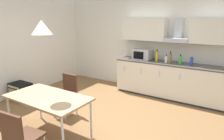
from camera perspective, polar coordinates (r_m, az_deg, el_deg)
name	(u,v)px	position (r m, az deg, el deg)	size (l,w,h in m)	color
ground_plane	(88,125)	(4.04, -6.99, -15.46)	(7.68, 7.76, 0.02)	brown
wall_back	(145,44)	(5.82, 9.34, 7.36)	(6.15, 0.10, 2.60)	silver
wall_left	(3,48)	(5.61, -28.70, 5.52)	(0.10, 6.21, 2.60)	silver
kitchen_counter	(172,80)	(5.36, 16.86, -2.86)	(2.98, 0.63, 0.92)	#333333
backsplash_tile	(178,52)	(5.48, 18.22, 4.80)	(2.96, 0.02, 0.46)	silver
upper_wall_cabinets	(178,31)	(5.27, 18.27, 10.60)	(2.96, 0.40, 0.57)	silver
microwave	(142,54)	(5.50, 8.68, 4.41)	(0.48, 0.35, 0.28)	#ADADB2
bottle_green	(180,60)	(5.14, 18.91, 2.71)	(0.07, 0.07, 0.25)	green
bottle_white	(166,59)	(5.23, 15.25, 2.99)	(0.08, 0.08, 0.21)	white
bottle_yellow	(157,56)	(5.35, 12.67, 3.90)	(0.07, 0.07, 0.32)	yellow
bottle_brown	(170,58)	(5.19, 16.26, 3.28)	(0.08, 0.08, 0.30)	brown
bottle_blue	(192,61)	(5.19, 21.79, 2.31)	(0.08, 0.08, 0.20)	blue
dining_table	(48,99)	(3.56, -17.87, -7.94)	(1.44, 0.76, 0.73)	tan
chair_far_left	(67,91)	(4.32, -12.75, -5.78)	(0.40, 0.40, 0.87)	#4C2D1E
chair_near_right	(19,135)	(2.99, -24.97, -16.39)	(0.44, 0.44, 0.87)	#4C2D1E
guitar_amp	(21,92)	(5.55, -24.59, -5.61)	(0.52, 0.37, 0.44)	black
pendant_lamp	(42,27)	(3.31, -19.47, 11.42)	(0.32, 0.32, 0.22)	silver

